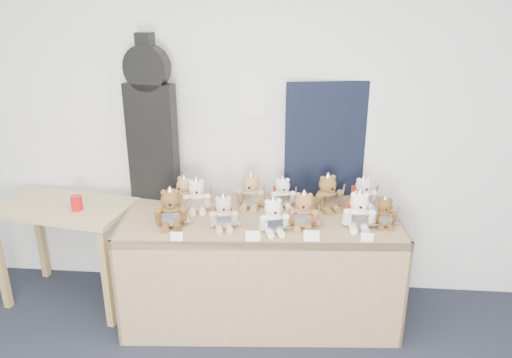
# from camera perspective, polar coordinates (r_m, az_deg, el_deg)

# --- Properties ---
(room_shell) EXTENTS (6.00, 6.00, 6.00)m
(room_shell) POSITION_cam_1_polar(r_m,az_deg,el_deg) (3.69, -0.44, 9.38)
(room_shell) COLOR white
(room_shell) RESTS_ON floor
(display_table) EXTENTS (1.98, 0.95, 0.80)m
(display_table) POSITION_cam_1_polar(r_m,az_deg,el_deg) (3.51, 0.53, -7.27)
(display_table) COLOR olive
(display_table) RESTS_ON floor
(side_table) EXTENTS (1.05, 0.70, 0.81)m
(side_table) POSITION_cam_1_polar(r_m,az_deg,el_deg) (3.98, -20.94, -4.47)
(side_table) COLOR #957A50
(side_table) RESTS_ON floor
(guitar_case) EXTENTS (0.38, 0.17, 1.21)m
(guitar_case) POSITION_cam_1_polar(r_m,az_deg,el_deg) (3.70, -11.91, 6.47)
(guitar_case) COLOR black
(guitar_case) RESTS_ON display_table
(navy_board) EXTENTS (0.65, 0.14, 0.88)m
(navy_board) POSITION_cam_1_polar(r_m,az_deg,el_deg) (3.72, 8.35, 4.33)
(navy_board) COLOR black
(navy_board) RESTS_ON display_table
(red_cup) EXTENTS (0.08, 0.08, 0.11)m
(red_cup) POSITION_cam_1_polar(r_m,az_deg,el_deg) (3.78, -19.82, -2.60)
(red_cup) COLOR #B70C0E
(red_cup) RESTS_ON side_table
(teddy_front_far_left) EXTENTS (0.25, 0.22, 0.30)m
(teddy_front_far_left) POSITION_cam_1_polar(r_m,az_deg,el_deg) (3.35, -9.69, -3.46)
(teddy_front_far_left) COLOR brown
(teddy_front_far_left) RESTS_ON display_table
(teddy_front_left) EXTENTS (0.22, 0.19, 0.26)m
(teddy_front_left) POSITION_cam_1_polar(r_m,az_deg,el_deg) (3.29, -3.71, -3.96)
(teddy_front_left) COLOR tan
(teddy_front_left) RESTS_ON display_table
(teddy_front_centre) EXTENTS (0.22, 0.20, 0.27)m
(teddy_front_centre) POSITION_cam_1_polar(r_m,az_deg,el_deg) (3.23, 2.00, -4.36)
(teddy_front_centre) COLOR silver
(teddy_front_centre) RESTS_ON display_table
(teddy_front_right) EXTENTS (0.22, 0.18, 0.28)m
(teddy_front_right) POSITION_cam_1_polar(r_m,az_deg,el_deg) (3.31, 5.46, -3.71)
(teddy_front_right) COLOR #945D38
(teddy_front_right) RESTS_ON display_table
(teddy_front_far_right) EXTENTS (0.24, 0.19, 0.29)m
(teddy_front_far_right) POSITION_cam_1_polar(r_m,az_deg,el_deg) (3.35, 11.67, -3.69)
(teddy_front_far_right) COLOR white
(teddy_front_far_right) RESTS_ON display_table
(teddy_front_end) EXTENTS (0.19, 0.15, 0.23)m
(teddy_front_end) POSITION_cam_1_polar(r_m,az_deg,el_deg) (3.43, 14.46, -3.80)
(teddy_front_end) COLOR brown
(teddy_front_end) RESTS_ON display_table
(teddy_back_left) EXTENTS (0.23, 0.20, 0.27)m
(teddy_back_left) POSITION_cam_1_polar(r_m,az_deg,el_deg) (3.56, -6.77, -2.01)
(teddy_back_left) COLOR beige
(teddy_back_left) RESTS_ON display_table
(teddy_back_centre_left) EXTENTS (0.23, 0.19, 0.28)m
(teddy_back_centre_left) POSITION_cam_1_polar(r_m,az_deg,el_deg) (3.60, -0.61, -1.52)
(teddy_back_centre_left) COLOR #A17D50
(teddy_back_centre_left) RESTS_ON display_table
(teddy_back_centre_right) EXTENTS (0.21, 0.18, 0.25)m
(teddy_back_centre_right) POSITION_cam_1_polar(r_m,az_deg,el_deg) (3.62, 3.06, -1.68)
(teddy_back_centre_right) COLOR white
(teddy_back_centre_right) RESTS_ON display_table
(teddy_back_right) EXTENTS (0.24, 0.23, 0.29)m
(teddy_back_right) POSITION_cam_1_polar(r_m,az_deg,el_deg) (3.60, 8.19, -1.68)
(teddy_back_right) COLOR brown
(teddy_back_right) RESTS_ON display_table
(teddy_back_end) EXTENTS (0.21, 0.20, 0.26)m
(teddy_back_end) POSITION_cam_1_polar(r_m,az_deg,el_deg) (3.69, 12.11, -1.63)
(teddy_back_end) COLOR white
(teddy_back_end) RESTS_ON display_table
(teddy_back_far_left) EXTENTS (0.21, 0.21, 0.26)m
(teddy_back_far_left) POSITION_cam_1_polar(r_m,az_deg,el_deg) (3.64, -8.22, -1.62)
(teddy_back_far_left) COLOR #AA7D4F
(teddy_back_far_left) RESTS_ON display_table
(entry_card_a) EXTENTS (0.08, 0.02, 0.06)m
(entry_card_a) POSITION_cam_1_polar(r_m,az_deg,el_deg) (3.19, -9.08, -6.49)
(entry_card_a) COLOR silver
(entry_card_a) RESTS_ON display_table
(entry_card_b) EXTENTS (0.09, 0.03, 0.07)m
(entry_card_b) POSITION_cam_1_polar(r_m,az_deg,el_deg) (3.14, -0.36, -6.54)
(entry_card_b) COLOR silver
(entry_card_b) RESTS_ON display_table
(entry_card_c) EXTENTS (0.10, 0.03, 0.07)m
(entry_card_c) POSITION_cam_1_polar(r_m,az_deg,el_deg) (3.16, 6.37, -6.49)
(entry_card_c) COLOR silver
(entry_card_c) RESTS_ON display_table
(entry_card_d) EXTENTS (0.08, 0.02, 0.06)m
(entry_card_d) POSITION_cam_1_polar(r_m,az_deg,el_deg) (3.21, 12.59, -6.54)
(entry_card_d) COLOR silver
(entry_card_d) RESTS_ON display_table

